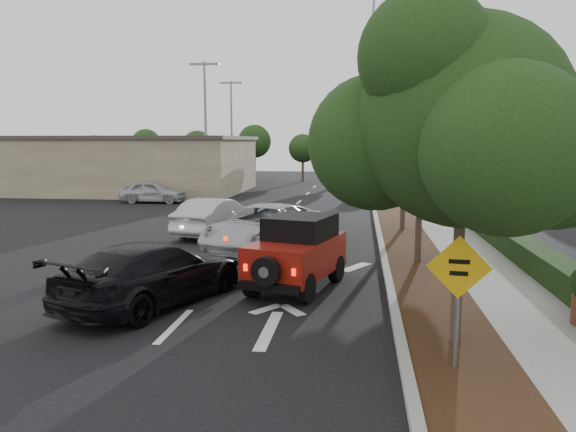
% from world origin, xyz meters
% --- Properties ---
extents(ground, '(120.00, 120.00, 0.00)m').
position_xyz_m(ground, '(0.00, 0.00, 0.00)').
color(ground, black).
rests_on(ground, ground).
extents(curb, '(0.20, 70.00, 0.15)m').
position_xyz_m(curb, '(4.60, 12.00, 0.07)').
color(curb, '#9E9B93').
rests_on(curb, ground).
extents(planting_strip, '(1.80, 70.00, 0.12)m').
position_xyz_m(planting_strip, '(5.60, 12.00, 0.06)').
color(planting_strip, black).
rests_on(planting_strip, ground).
extents(sidewalk, '(2.00, 70.00, 0.12)m').
position_xyz_m(sidewalk, '(7.50, 12.00, 0.06)').
color(sidewalk, gray).
rests_on(sidewalk, ground).
extents(hedge, '(0.80, 70.00, 0.80)m').
position_xyz_m(hedge, '(8.90, 12.00, 0.40)').
color(hedge, black).
rests_on(hedge, ground).
extents(commercial_building, '(22.00, 12.00, 4.00)m').
position_xyz_m(commercial_building, '(-16.00, 30.00, 2.00)').
color(commercial_building, '#7E7357').
rests_on(commercial_building, ground).
extents(transmission_tower, '(7.00, 4.00, 28.00)m').
position_xyz_m(transmission_tower, '(6.00, 48.00, 0.00)').
color(transmission_tower, slate).
rests_on(transmission_tower, ground).
extents(street_tree_near, '(3.80, 3.80, 5.92)m').
position_xyz_m(street_tree_near, '(5.60, -0.50, 0.00)').
color(street_tree_near, black).
rests_on(street_tree_near, ground).
extents(street_tree_mid, '(3.20, 3.20, 5.32)m').
position_xyz_m(street_tree_mid, '(5.60, 6.50, 0.00)').
color(street_tree_mid, black).
rests_on(street_tree_mid, ground).
extents(street_tree_far, '(3.40, 3.40, 5.62)m').
position_xyz_m(street_tree_far, '(5.60, 13.00, 0.00)').
color(street_tree_far, black).
rests_on(street_tree_far, ground).
extents(light_pole_a, '(2.00, 0.22, 9.00)m').
position_xyz_m(light_pole_a, '(-6.50, 26.00, 0.00)').
color(light_pole_a, slate).
rests_on(light_pole_a, ground).
extents(light_pole_b, '(2.00, 0.22, 9.00)m').
position_xyz_m(light_pole_b, '(-7.50, 38.00, 0.00)').
color(light_pole_b, slate).
rests_on(light_pole_b, ground).
extents(red_jeep, '(2.49, 3.86, 1.89)m').
position_xyz_m(red_jeep, '(2.24, 3.48, 0.96)').
color(red_jeep, black).
rests_on(red_jeep, ground).
extents(silver_suv_ahead, '(4.31, 6.31, 1.60)m').
position_xyz_m(silver_suv_ahead, '(0.50, 8.35, 0.80)').
color(silver_suv_ahead, '#B5B7BE').
rests_on(silver_suv_ahead, ground).
extents(black_suv_oncoming, '(3.80, 5.55, 1.49)m').
position_xyz_m(black_suv_oncoming, '(-1.00, 1.50, 0.75)').
color(black_suv_oncoming, black).
rests_on(black_suv_oncoming, ground).
extents(silver_sedan_oncoming, '(2.57, 4.83, 1.51)m').
position_xyz_m(silver_sedan_oncoming, '(-2.08, 11.30, 0.76)').
color(silver_sedan_oncoming, '#ADB1B5').
rests_on(silver_sedan_oncoming, ground).
extents(parked_suv, '(4.05, 1.65, 1.38)m').
position_xyz_m(parked_suv, '(-8.98, 22.52, 0.69)').
color(parked_suv, '#B1B4B9').
rests_on(parked_suv, ground).
extents(speed_hump_sign, '(1.04, 0.15, 2.21)m').
position_xyz_m(speed_hump_sign, '(5.40, -1.75, 1.53)').
color(speed_hump_sign, slate).
rests_on(speed_hump_sign, ground).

